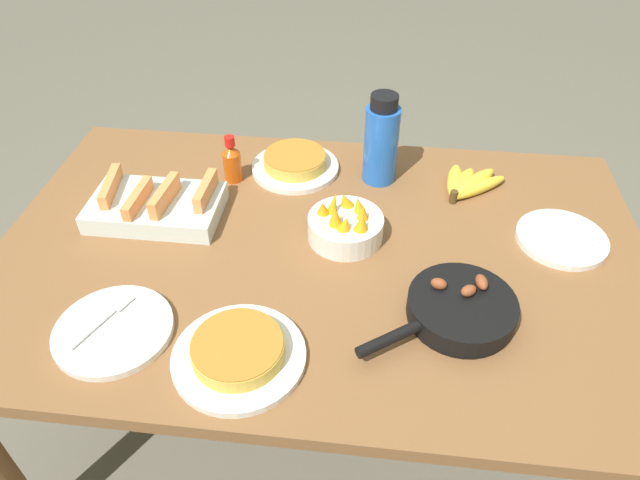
% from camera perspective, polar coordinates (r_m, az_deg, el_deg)
% --- Properties ---
extents(ground_plane, '(14.00, 14.00, 0.00)m').
position_cam_1_polar(ground_plane, '(1.90, 0.00, -16.85)').
color(ground_plane, '#666051').
extents(dining_table, '(1.56, 0.99, 0.70)m').
position_cam_1_polar(dining_table, '(1.42, 0.00, -3.52)').
color(dining_table, brown).
rests_on(dining_table, ground_plane).
extents(banana_bunch, '(0.18, 0.17, 0.04)m').
position_cam_1_polar(banana_bunch, '(1.59, 14.46, 5.46)').
color(banana_bunch, yellow).
rests_on(banana_bunch, dining_table).
extents(melon_tray, '(0.33, 0.20, 0.10)m').
position_cam_1_polar(melon_tray, '(1.50, -16.08, 3.35)').
color(melon_tray, silver).
rests_on(melon_tray, dining_table).
extents(skillet, '(0.33, 0.27, 0.08)m').
position_cam_1_polar(skillet, '(1.23, 13.76, -6.72)').
color(skillet, black).
rests_on(skillet, dining_table).
extents(frittata_plate_center, '(0.25, 0.25, 0.05)m').
position_cam_1_polar(frittata_plate_center, '(1.62, -2.50, 7.66)').
color(frittata_plate_center, silver).
rests_on(frittata_plate_center, dining_table).
extents(frittata_plate_side, '(0.26, 0.26, 0.05)m').
position_cam_1_polar(frittata_plate_side, '(1.14, -8.16, -11.08)').
color(frittata_plate_side, silver).
rests_on(frittata_plate_side, dining_table).
extents(empty_plate_near_front, '(0.22, 0.22, 0.02)m').
position_cam_1_polar(empty_plate_near_front, '(1.50, 23.01, 0.13)').
color(empty_plate_near_front, silver).
rests_on(empty_plate_near_front, dining_table).
extents(empty_plate_far_left, '(0.24, 0.24, 0.02)m').
position_cam_1_polar(empty_plate_far_left, '(1.25, -19.95, -8.48)').
color(empty_plate_far_left, silver).
rests_on(empty_plate_far_left, dining_table).
extents(fruit_bowl_mango, '(0.18, 0.18, 0.11)m').
position_cam_1_polar(fruit_bowl_mango, '(1.37, 2.57, 1.51)').
color(fruit_bowl_mango, silver).
rests_on(fruit_bowl_mango, dining_table).
extents(water_bottle, '(0.09, 0.09, 0.25)m').
position_cam_1_polar(water_bottle, '(1.54, 6.14, 9.81)').
color(water_bottle, blue).
rests_on(water_bottle, dining_table).
extents(hot_sauce_bottle, '(0.05, 0.05, 0.14)m').
position_cam_1_polar(hot_sauce_bottle, '(1.58, -8.80, 7.78)').
color(hot_sauce_bottle, '#C64C0F').
rests_on(hot_sauce_bottle, dining_table).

